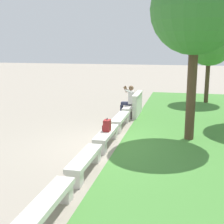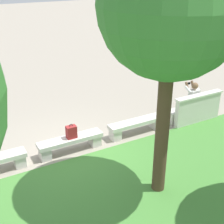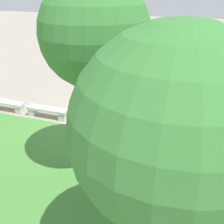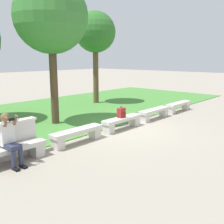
{
  "view_description": "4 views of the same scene",
  "coord_description": "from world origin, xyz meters",
  "px_view_note": "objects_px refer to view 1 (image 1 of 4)",
  "views": [
    {
      "loc": [
        9.09,
        2.25,
        3.1
      ],
      "look_at": [
        -1.31,
        -0.11,
        0.79
      ],
      "focal_mm": 50.0,
      "sensor_mm": 36.0,
      "label": 1
    },
    {
      "loc": [
        2.65,
        7.22,
        4.82
      ],
      "look_at": [
        -1.34,
        -0.0,
        0.94
      ],
      "focal_mm": 50.0,
      "sensor_mm": 36.0,
      "label": 2
    },
    {
      "loc": [
        -3.77,
        8.74,
        5.29
      ],
      "look_at": [
        -0.76,
        -0.04,
        0.71
      ],
      "focal_mm": 42.0,
      "sensor_mm": 36.0,
      "label": 3
    },
    {
      "loc": [
        -7.37,
        -6.07,
        2.64
      ],
      "look_at": [
        -0.82,
        -0.21,
        0.81
      ],
      "focal_mm": 42.0,
      "sensor_mm": 36.0,
      "label": 4
    }
  ],
  "objects_px": {
    "bench_far": "(85,161)",
    "tree_right_background": "(210,42)",
    "bench_main": "(130,108)",
    "bench_end": "(47,206)",
    "bench_mid": "(106,136)",
    "person_photographer": "(128,99)",
    "tree_behind_wall": "(196,10)",
    "bench_near": "(120,120)",
    "backpack": "(107,126)"
  },
  "relations": [
    {
      "from": "bench_far",
      "to": "bench_end",
      "type": "bearing_deg",
      "value": 0.0
    },
    {
      "from": "bench_main",
      "to": "tree_behind_wall",
      "type": "relative_size",
      "value": 0.34
    },
    {
      "from": "bench_far",
      "to": "bench_end",
      "type": "relative_size",
      "value": 1.0
    },
    {
      "from": "bench_near",
      "to": "bench_far",
      "type": "relative_size",
      "value": 1.0
    },
    {
      "from": "bench_main",
      "to": "tree_right_background",
      "type": "xyz_separation_m",
      "value": [
        -3.86,
        3.53,
        2.95
      ]
    },
    {
      "from": "bench_main",
      "to": "person_photographer",
      "type": "xyz_separation_m",
      "value": [
        -0.04,
        -0.08,
        0.44
      ]
    },
    {
      "from": "bench_mid",
      "to": "tree_behind_wall",
      "type": "height_order",
      "value": "tree_behind_wall"
    },
    {
      "from": "bench_far",
      "to": "person_photographer",
      "type": "distance_m",
      "value": 6.68
    },
    {
      "from": "bench_mid",
      "to": "person_photographer",
      "type": "height_order",
      "value": "person_photographer"
    },
    {
      "from": "bench_far",
      "to": "bench_end",
      "type": "xyz_separation_m",
      "value": [
        2.21,
        0.0,
        0.0
      ]
    },
    {
      "from": "bench_end",
      "to": "tree_behind_wall",
      "type": "xyz_separation_m",
      "value": [
        -5.6,
        2.54,
        3.84
      ]
    },
    {
      "from": "bench_main",
      "to": "tree_right_background",
      "type": "distance_m",
      "value": 6.0
    },
    {
      "from": "bench_mid",
      "to": "tree_behind_wall",
      "type": "distance_m",
      "value": 4.75
    },
    {
      "from": "bench_mid",
      "to": "person_photographer",
      "type": "bearing_deg",
      "value": -179.0
    },
    {
      "from": "bench_end",
      "to": "backpack",
      "type": "bearing_deg",
      "value": 179.9
    },
    {
      "from": "person_photographer",
      "to": "bench_main",
      "type": "bearing_deg",
      "value": 60.8
    },
    {
      "from": "bench_main",
      "to": "tree_right_background",
      "type": "bearing_deg",
      "value": 137.52
    },
    {
      "from": "bench_end",
      "to": "backpack",
      "type": "xyz_separation_m",
      "value": [
        -4.45,
        0.01,
        0.33
      ]
    },
    {
      "from": "bench_far",
      "to": "tree_right_background",
      "type": "distance_m",
      "value": 11.45
    },
    {
      "from": "bench_main",
      "to": "bench_mid",
      "type": "distance_m",
      "value": 4.42
    },
    {
      "from": "bench_far",
      "to": "bench_near",
      "type": "bearing_deg",
      "value": 180.0
    },
    {
      "from": "person_photographer",
      "to": "tree_right_background",
      "type": "height_order",
      "value": "tree_right_background"
    },
    {
      "from": "bench_mid",
      "to": "bench_far",
      "type": "relative_size",
      "value": 1.0
    },
    {
      "from": "bench_end",
      "to": "tree_right_background",
      "type": "bearing_deg",
      "value": 164.45
    },
    {
      "from": "bench_near",
      "to": "tree_right_background",
      "type": "xyz_separation_m",
      "value": [
        -6.06,
        3.53,
        2.95
      ]
    },
    {
      "from": "bench_mid",
      "to": "backpack",
      "type": "height_order",
      "value": "backpack"
    },
    {
      "from": "backpack",
      "to": "tree_right_background",
      "type": "height_order",
      "value": "tree_right_background"
    },
    {
      "from": "bench_end",
      "to": "tree_right_background",
      "type": "relative_size",
      "value": 0.41
    },
    {
      "from": "bench_end",
      "to": "tree_right_background",
      "type": "distance_m",
      "value": 13.5
    },
    {
      "from": "bench_mid",
      "to": "tree_right_background",
      "type": "height_order",
      "value": "tree_right_background"
    },
    {
      "from": "bench_near",
      "to": "tree_right_background",
      "type": "height_order",
      "value": "tree_right_background"
    },
    {
      "from": "bench_mid",
      "to": "person_photographer",
      "type": "xyz_separation_m",
      "value": [
        -4.46,
        -0.08,
        0.44
      ]
    },
    {
      "from": "bench_mid",
      "to": "person_photographer",
      "type": "distance_m",
      "value": 4.48
    },
    {
      "from": "bench_mid",
      "to": "tree_right_background",
      "type": "distance_m",
      "value": 9.46
    },
    {
      "from": "bench_main",
      "to": "tree_right_background",
      "type": "height_order",
      "value": "tree_right_background"
    },
    {
      "from": "bench_far",
      "to": "tree_behind_wall",
      "type": "distance_m",
      "value": 5.71
    },
    {
      "from": "person_photographer",
      "to": "bench_near",
      "type": "bearing_deg",
      "value": 1.98
    },
    {
      "from": "bench_main",
      "to": "backpack",
      "type": "relative_size",
      "value": 4.38
    },
    {
      "from": "backpack",
      "to": "person_photographer",
      "type": "bearing_deg",
      "value": -178.9
    },
    {
      "from": "bench_mid",
      "to": "tree_behind_wall",
      "type": "bearing_deg",
      "value": 114.95
    },
    {
      "from": "backpack",
      "to": "bench_far",
      "type": "bearing_deg",
      "value": -0.19
    },
    {
      "from": "bench_main",
      "to": "bench_end",
      "type": "relative_size",
      "value": 1.0
    },
    {
      "from": "bench_far",
      "to": "tree_behind_wall",
      "type": "xyz_separation_m",
      "value": [
        -3.39,
        2.54,
        3.84
      ]
    },
    {
      "from": "tree_behind_wall",
      "to": "tree_right_background",
      "type": "height_order",
      "value": "tree_behind_wall"
    },
    {
      "from": "person_photographer",
      "to": "backpack",
      "type": "xyz_separation_m",
      "value": [
        4.42,
        0.09,
        -0.11
      ]
    },
    {
      "from": "tree_behind_wall",
      "to": "bench_near",
      "type": "bearing_deg",
      "value": -112.02
    },
    {
      "from": "bench_near",
      "to": "person_photographer",
      "type": "bearing_deg",
      "value": -178.02
    },
    {
      "from": "bench_far",
      "to": "backpack",
      "type": "relative_size",
      "value": 4.38
    },
    {
      "from": "backpack",
      "to": "bench_end",
      "type": "bearing_deg",
      "value": -0.1
    },
    {
      "from": "bench_mid",
      "to": "backpack",
      "type": "xyz_separation_m",
      "value": [
        -0.04,
        0.01,
        0.33
      ]
    }
  ]
}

